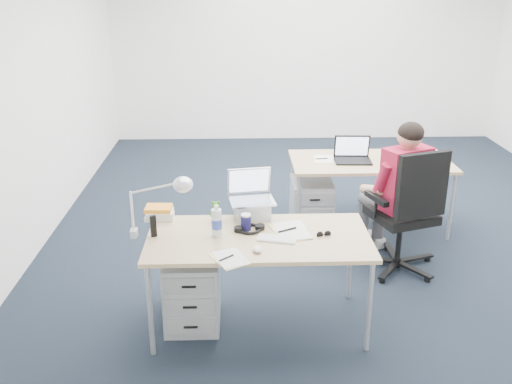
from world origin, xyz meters
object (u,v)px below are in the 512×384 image
(headphones, at_px, (249,228))
(cordless_phone, at_px, (153,226))
(computer_mouse, at_px, (257,249))
(drawer_pedestal_far, at_px, (311,206))
(dark_laptop, at_px, (354,149))
(office_chair, at_px, (402,236))
(water_bottle, at_px, (217,221))
(desk_near, at_px, (259,242))
(desk_lamp, at_px, (152,206))
(desk_far, at_px, (370,165))
(drawer_pedestal_near, at_px, (193,289))
(bear_figurine, at_px, (216,211))
(book_stack, at_px, (159,212))
(seated_person, at_px, (393,192))
(sunglasses, at_px, (324,234))
(far_cup, at_px, (430,154))
(silver_laptop, at_px, (252,195))
(wireless_keyboard, at_px, (277,239))
(can_koozie, at_px, (246,222))

(headphones, bearing_deg, cordless_phone, 175.14)
(computer_mouse, relative_size, cordless_phone, 0.60)
(drawer_pedestal_far, xyz_separation_m, dark_laptop, (0.41, 0.05, 0.59))
(office_chair, height_order, water_bottle, office_chair)
(desk_near, xyz_separation_m, desk_lamp, (-0.75, 0.02, 0.28))
(desk_far, xyz_separation_m, desk_lamp, (-1.95, -1.73, 0.28))
(cordless_phone, relative_size, desk_lamp, 0.34)
(drawer_pedestal_near, xyz_separation_m, computer_mouse, (0.48, -0.29, 0.47))
(bear_figurine, xyz_separation_m, book_stack, (-0.44, 0.07, -0.04))
(drawer_pedestal_near, relative_size, water_bottle, 2.36)
(seated_person, xyz_separation_m, headphones, (-1.30, -0.89, 0.07))
(desk_near, relative_size, dark_laptop, 4.47)
(office_chair, height_order, computer_mouse, office_chair)
(book_stack, xyz_separation_m, sunglasses, (1.22, -0.36, -0.04))
(water_bottle, bearing_deg, cordless_phone, 179.74)
(desk_far, distance_m, desk_lamp, 2.62)
(dark_laptop, relative_size, far_cup, 3.19)
(office_chair, bearing_deg, silver_laptop, -178.84)
(cordless_phone, height_order, desk_lamp, desk_lamp)
(desk_lamp, relative_size, dark_laptop, 1.31)
(computer_mouse, xyz_separation_m, desk_lamp, (-0.73, 0.26, 0.22))
(drawer_pedestal_near, bearing_deg, wireless_keyboard, -9.99)
(office_chair, distance_m, water_bottle, 1.86)
(silver_laptop, height_order, far_cup, silver_laptop)
(silver_laptop, distance_m, headphones, 0.29)
(office_chair, distance_m, wireless_keyboard, 1.52)
(book_stack, distance_m, dark_laptop, 2.23)
(dark_laptop, bearing_deg, cordless_phone, -133.42)
(can_koozie, xyz_separation_m, far_cup, (1.90, 1.66, -0.01))
(desk_far, distance_m, bear_figurine, 2.12)
(desk_far, xyz_separation_m, seated_person, (0.04, -0.76, -0.01))
(silver_laptop, bearing_deg, computer_mouse, -96.77)
(computer_mouse, xyz_separation_m, bear_figurine, (-0.30, 0.52, 0.07))
(desk_near, distance_m, silver_laptop, 0.42)
(desk_far, bearing_deg, far_cup, 2.10)
(water_bottle, distance_m, dark_laptop, 2.13)
(can_koozie, bearing_deg, dark_laptop, 55.43)
(drawer_pedestal_near, distance_m, can_koozie, 0.66)
(can_koozie, bearing_deg, drawer_pedestal_far, 65.96)
(can_koozie, height_order, cordless_phone, cordless_phone)
(wireless_keyboard, bearing_deg, seated_person, 57.63)
(can_koozie, bearing_deg, silver_laptop, 77.56)
(computer_mouse, distance_m, can_koozie, 0.37)
(desk_near, distance_m, headphones, 0.14)
(water_bottle, xyz_separation_m, far_cup, (2.11, 1.75, -0.06))
(drawer_pedestal_far, distance_m, cordless_phone, 2.18)
(desk_near, bearing_deg, drawer_pedestal_near, 174.29)
(seated_person, relative_size, dark_laptop, 3.72)
(drawer_pedestal_far, bearing_deg, silver_laptop, -115.93)
(desk_far, bearing_deg, desk_near, -124.32)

